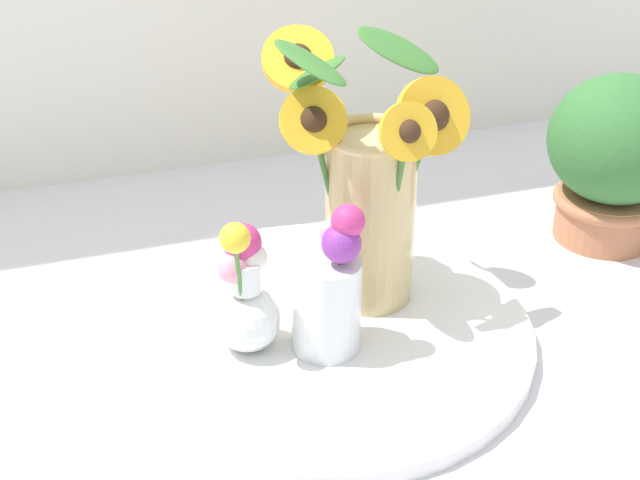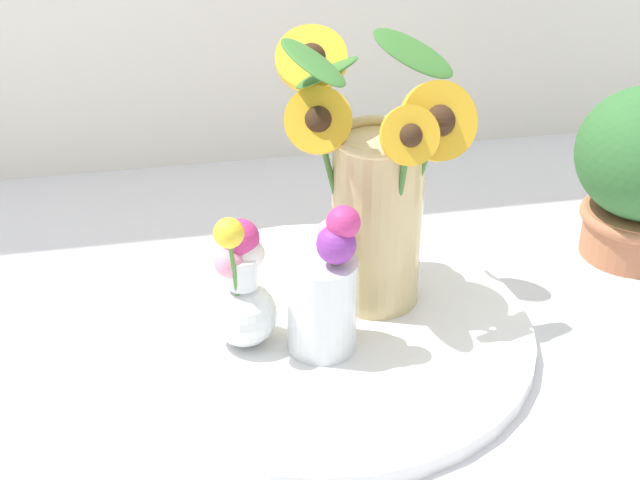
{
  "view_description": "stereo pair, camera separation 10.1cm",
  "coord_description": "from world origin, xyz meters",
  "px_view_note": "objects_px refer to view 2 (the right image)",
  "views": [
    {
      "loc": [
        -0.28,
        -0.8,
        0.63
      ],
      "look_at": [
        -0.01,
        0.03,
        0.14
      ],
      "focal_mm": 50.0,
      "sensor_mm": 36.0,
      "label": 1
    },
    {
      "loc": [
        -0.18,
        -0.83,
        0.63
      ],
      "look_at": [
        -0.01,
        0.03,
        0.14
      ],
      "focal_mm": 50.0,
      "sensor_mm": 36.0,
      "label": 2
    }
  ],
  "objects_px": {
    "vase_bulb_right": "(242,291)",
    "mason_jar_sunflowers": "(374,195)",
    "vase_small_center": "(325,292)",
    "serving_tray": "(320,332)"
  },
  "relations": [
    {
      "from": "vase_small_center",
      "to": "vase_bulb_right",
      "type": "xyz_separation_m",
      "value": [
        -0.09,
        0.03,
        -0.01
      ]
    },
    {
      "from": "serving_tray",
      "to": "mason_jar_sunflowers",
      "type": "xyz_separation_m",
      "value": [
        0.08,
        0.05,
        0.15
      ]
    },
    {
      "from": "vase_small_center",
      "to": "serving_tray",
      "type": "bearing_deg",
      "value": 85.86
    },
    {
      "from": "vase_bulb_right",
      "to": "mason_jar_sunflowers",
      "type": "bearing_deg",
      "value": 20.95
    },
    {
      "from": "serving_tray",
      "to": "mason_jar_sunflowers",
      "type": "bearing_deg",
      "value": 33.39
    },
    {
      "from": "vase_small_center",
      "to": "mason_jar_sunflowers",
      "type": "bearing_deg",
      "value": 49.58
    },
    {
      "from": "serving_tray",
      "to": "vase_small_center",
      "type": "height_order",
      "value": "vase_small_center"
    },
    {
      "from": "mason_jar_sunflowers",
      "to": "vase_bulb_right",
      "type": "distance_m",
      "value": 0.19
    },
    {
      "from": "mason_jar_sunflowers",
      "to": "vase_small_center",
      "type": "relative_size",
      "value": 1.85
    },
    {
      "from": "vase_small_center",
      "to": "vase_bulb_right",
      "type": "height_order",
      "value": "vase_small_center"
    }
  ]
}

